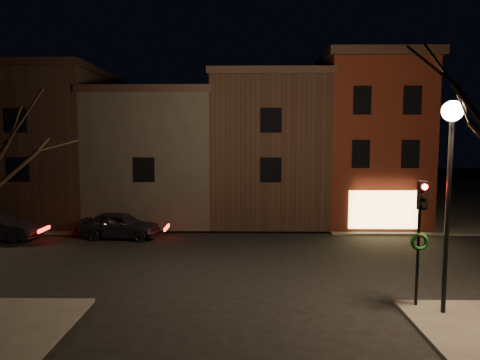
% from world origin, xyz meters
% --- Properties ---
extents(ground, '(120.00, 120.00, 0.00)m').
position_xyz_m(ground, '(0.00, 0.00, 0.00)').
color(ground, black).
rests_on(ground, ground).
extents(sidewalk_far_right, '(30.00, 30.00, 0.12)m').
position_xyz_m(sidewalk_far_right, '(20.00, 20.00, 0.06)').
color(sidewalk_far_right, '#2D2B28').
rests_on(sidewalk_far_right, ground).
extents(sidewalk_far_left, '(30.00, 30.00, 0.12)m').
position_xyz_m(sidewalk_far_left, '(-20.00, 20.00, 0.06)').
color(sidewalk_far_left, '#2D2B28').
rests_on(sidewalk_far_left, ground).
extents(corner_building, '(6.50, 8.50, 10.50)m').
position_xyz_m(corner_building, '(8.00, 9.47, 5.40)').
color(corner_building, '#41150B').
rests_on(corner_building, ground).
extents(row_building_a, '(7.30, 10.30, 9.40)m').
position_xyz_m(row_building_a, '(1.50, 10.50, 4.83)').
color(row_building_a, black).
rests_on(row_building_a, ground).
extents(row_building_b, '(7.80, 10.30, 8.40)m').
position_xyz_m(row_building_b, '(-5.75, 10.50, 4.33)').
color(row_building_b, black).
rests_on(row_building_b, ground).
extents(row_building_c, '(7.30, 10.30, 9.90)m').
position_xyz_m(row_building_c, '(-13.00, 10.50, 5.08)').
color(row_building_c, black).
rests_on(row_building_c, ground).
extents(street_lamp_near, '(0.60, 0.60, 6.48)m').
position_xyz_m(street_lamp_near, '(6.20, -6.00, 5.18)').
color(street_lamp_near, black).
rests_on(street_lamp_near, sidewalk_near_right).
extents(traffic_signal, '(0.58, 0.38, 4.05)m').
position_xyz_m(traffic_signal, '(5.60, -5.51, 2.81)').
color(traffic_signal, black).
rests_on(traffic_signal, sidewalk_near_right).
extents(parked_car_a, '(4.48, 2.15, 1.48)m').
position_xyz_m(parked_car_a, '(-6.86, 4.24, 0.74)').
color(parked_car_a, black).
rests_on(parked_car_a, ground).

